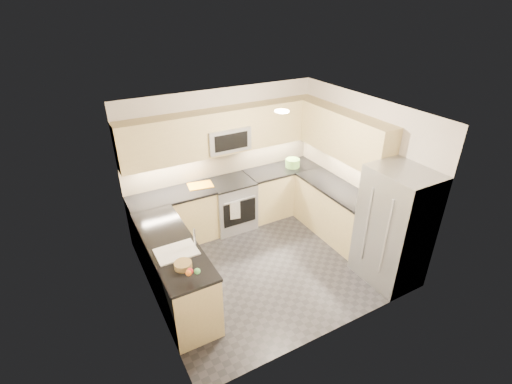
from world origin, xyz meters
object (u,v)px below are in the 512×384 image
Objects in this scene: refrigerator at (394,227)px; microwave at (226,138)px; cutting_board at (200,185)px; utensil_bowl at (293,163)px; gas_range at (232,204)px; fruit_basket at (183,265)px.

microwave is at bearing 119.62° from refrigerator.
utensil_bowl is at bearing -3.35° from cutting_board.
refrigerator reaches higher than cutting_board.
gas_range is 2.46m from fruit_basket.
utensil_bowl is at bearing 33.04° from fruit_basket.
refrigerator is (1.45, -2.43, 0.45)m from gas_range.
utensil_bowl is 1.27× the size of fruit_basket.
microwave is 3.04m from refrigerator.
microwave is 0.93m from cutting_board.
refrigerator is 4.30× the size of cutting_board.
microwave is at bearing 173.57° from utensil_bowl.
gas_range is 0.74m from cutting_board.
gas_range is at bearing 50.64° from fruit_basket.
cutting_board is at bearing 63.22° from fruit_basket.
microwave reaches higher than fruit_basket.
fruit_basket is (-1.52, -1.86, 0.52)m from gas_range.
fruit_basket is at bearing -146.96° from utensil_bowl.
microwave is 2.60m from fruit_basket.
microwave is (0.00, 0.12, 1.24)m from gas_range.
cutting_board is (-0.54, -0.04, -0.75)m from microwave.
gas_range is 1.20× the size of microwave.
refrigerator is at bearing -60.38° from microwave.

